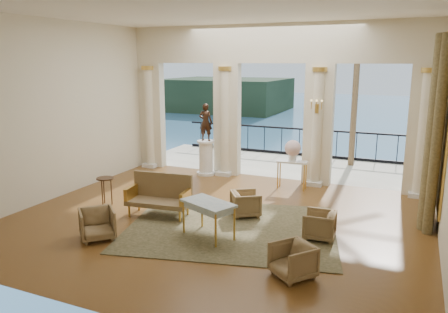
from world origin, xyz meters
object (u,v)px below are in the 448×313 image
at_px(game_table, 208,206).
at_px(side_table, 105,182).
at_px(pedestal, 206,158).
at_px(armchair_c, 319,224).
at_px(armchair_d, 246,202).
at_px(statue, 206,122).
at_px(armchair_a, 97,223).
at_px(console_table, 292,166).
at_px(settee, 160,195).
at_px(armchair_b, 293,259).

bearing_deg(game_table, side_table, -170.99).
bearing_deg(pedestal, armchair_c, -40.16).
distance_m(armchair_d, pedestal, 3.86).
relative_size(armchair_c, side_table, 0.91).
bearing_deg(statue, armchair_a, 85.62).
distance_m(console_table, side_table, 4.97).
xyz_separation_m(armchair_c, settee, (-3.64, -0.09, 0.16)).
height_order(game_table, side_table, game_table).
height_order(console_table, side_table, console_table).
xyz_separation_m(armchair_a, side_table, (-1.20, 1.77, 0.25)).
distance_m(armchair_c, armchair_d, 1.92).
height_order(armchair_d, side_table, side_table).
bearing_deg(armchair_a, console_table, 15.29).
bearing_deg(game_table, armchair_a, -131.06).
bearing_deg(pedestal, armchair_b, -51.94).
xyz_separation_m(armchair_d, statue, (-2.46, 2.97, 1.33)).
bearing_deg(console_table, side_table, -145.53).
bearing_deg(pedestal, armchair_d, -50.32).
xyz_separation_m(armchair_d, side_table, (-3.44, -0.65, 0.27)).
relative_size(statue, side_table, 1.68).
relative_size(armchair_a, armchair_b, 1.07).
distance_m(game_table, pedestal, 4.96).
height_order(armchair_d, game_table, game_table).
distance_m(settee, pedestal, 3.75).
bearing_deg(pedestal, armchair_a, -87.58).
distance_m(armchair_b, armchair_d, 2.96).
bearing_deg(game_table, pedestal, 140.01).
distance_m(armchair_d, side_table, 3.51).
relative_size(armchair_d, statue, 0.55).
distance_m(armchair_a, armchair_b, 3.98).
relative_size(armchair_c, statue, 0.54).
xyz_separation_m(armchair_b, statue, (-4.20, 5.37, 1.33)).
xyz_separation_m(armchair_a, armchair_c, (4.05, 1.78, -0.03)).
bearing_deg(armchair_d, side_table, 66.81).
xyz_separation_m(settee, side_table, (-1.61, 0.08, 0.11)).
height_order(settee, game_table, settee).
bearing_deg(console_table, armchair_d, -103.99).
height_order(armchair_a, side_table, side_table).
height_order(armchair_c, game_table, game_table).
distance_m(statue, side_table, 3.89).
height_order(pedestal, statue, statue).
distance_m(game_table, statue, 5.06).
xyz_separation_m(armchair_c, statue, (-4.27, 3.61, 1.33)).
distance_m(statue, console_table, 3.06).
relative_size(armchair_c, settee, 0.41).
xyz_separation_m(armchair_c, side_table, (-5.25, -0.01, 0.28)).
bearing_deg(armchair_d, armchair_b, -177.92).
relative_size(armchair_a, armchair_d, 1.06).
bearing_deg(armchair_d, statue, 5.81).
height_order(pedestal, console_table, pedestal).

